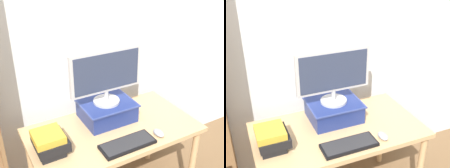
# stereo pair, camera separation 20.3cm
# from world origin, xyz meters

# --- Properties ---
(back_wall) EXTENTS (7.00, 0.08, 2.60)m
(back_wall) POSITION_xyz_m (0.00, 0.50, 1.30)
(back_wall) COLOR silver
(back_wall) RESTS_ON ground_plane
(desk) EXTENTS (1.27, 0.69, 0.76)m
(desk) POSITION_xyz_m (0.00, 0.00, 0.67)
(desk) COLOR tan
(desk) RESTS_ON ground_plane
(riser_box) EXTENTS (0.41, 0.35, 0.15)m
(riser_box) POSITION_xyz_m (0.02, 0.15, 0.84)
(riser_box) COLOR navy
(riser_box) RESTS_ON desk
(computer_monitor) EXTENTS (0.58, 0.20, 0.43)m
(computer_monitor) POSITION_xyz_m (0.02, 0.14, 1.14)
(computer_monitor) COLOR #B7B7BA
(computer_monitor) RESTS_ON riser_box
(keyboard) EXTENTS (0.39, 0.16, 0.02)m
(keyboard) POSITION_xyz_m (-0.01, -0.23, 0.77)
(keyboard) COLOR black
(keyboard) RESTS_ON desk
(computer_mouse) EXTENTS (0.06, 0.10, 0.04)m
(computer_mouse) POSITION_xyz_m (0.25, -0.24, 0.78)
(computer_mouse) COLOR #99999E
(computer_mouse) RESTS_ON desk
(book_stack) EXTENTS (0.22, 0.24, 0.15)m
(book_stack) POSITION_xyz_m (-0.50, -0.03, 0.83)
(book_stack) COLOR black
(book_stack) RESTS_ON desk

